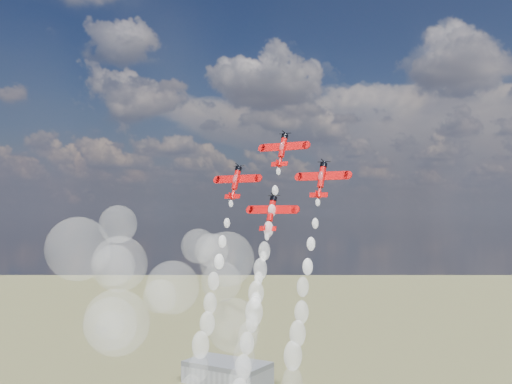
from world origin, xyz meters
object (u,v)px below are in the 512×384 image
Objects in this scene: plane_lead at (282,149)px; plane_right at (321,179)px; hangar at (227,372)px; plane_left at (236,182)px; plane_slot at (271,212)px.

plane_lead is 1.00× the size of plane_right.
plane_left is (124.08, -179.55, 105.60)m from hangar.
hangar is at bearing 127.60° from plane_lead.
plane_left reaches higher than plane_slot.
plane_left is (-11.98, -2.87, -7.88)m from plane_lead.
plane_right is at bearing -13.49° from plane_lead.
plane_lead is at bearing -52.40° from hangar.
plane_right is at bearing -50.49° from hangar.
plane_left is 14.63m from plane_slot.
plane_lead reaches higher than plane_slot.
plane_lead is 1.00× the size of plane_slot.
plane_left is at bearing -55.35° from hangar.
plane_right is 14.63m from plane_slot.
plane_right is at bearing 13.49° from plane_slot.
plane_slot is (136.07, -182.42, 97.72)m from hangar.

